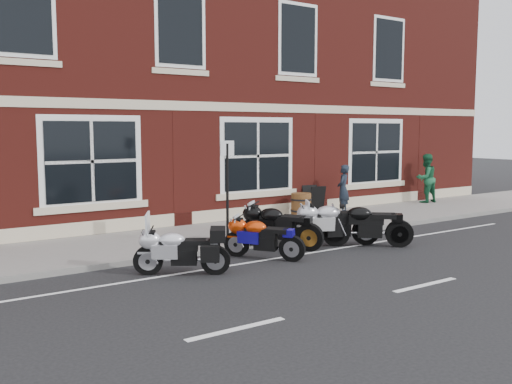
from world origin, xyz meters
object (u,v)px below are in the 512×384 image
Objects in this scene: moto_touring_silver at (179,249)px; parking_sign at (227,185)px; moto_sport_red at (263,237)px; moto_sport_silver at (333,222)px; pedestrian_left at (343,189)px; moto_sport_black at (279,225)px; pedestrian_right at (426,178)px; a_board_sign at (314,199)px; barrel_planter at (301,205)px; moto_naked_black at (366,223)px.

parking_sign reaches higher than moto_touring_silver.
moto_sport_red is (2.09, 0.20, -0.02)m from moto_touring_silver.
moto_sport_silver is 4.64m from pedestrian_left.
pedestrian_right is at bearing -12.97° from moto_sport_black.
a_board_sign is at bearing -26.34° from moto_touring_silver.
moto_sport_red is at bearing 24.48° from pedestrian_right.
moto_sport_silver is (2.16, 0.15, 0.09)m from moto_sport_red.
pedestrian_left is 1.73× the size of a_board_sign.
parking_sign reaches higher than a_board_sign.
pedestrian_left is at bearing -6.46° from barrel_planter.
pedestrian_right is (9.72, 3.60, 0.52)m from moto_sport_red.
a_board_sign is 0.37× the size of parking_sign.
moto_sport_silver is at bearing 10.76° from pedestrian_left.
moto_touring_silver is 0.93× the size of moto_naked_black.
moto_sport_silver is 4.46m from a_board_sign.
moto_sport_black is (3.03, 0.88, 0.05)m from moto_touring_silver.
pedestrian_right reaches higher than moto_naked_black.
moto_sport_red is at bearing -137.76° from barrel_planter.
moto_naked_black is 0.99× the size of pedestrian_right.
moto_sport_red is 1.16m from moto_sport_black.
moto_touring_silver is 2.60m from parking_sign.
a_board_sign is (-0.81, 0.46, -0.32)m from pedestrian_left.
pedestrian_left reaches higher than moto_touring_silver.
moto_sport_black is 0.91× the size of moto_sport_silver.
pedestrian_right is at bearing 7.50° from a_board_sign.
moto_sport_black is 9.27m from pedestrian_right.
moto_sport_silver is 2.90× the size of barrel_planter.
moto_sport_silver is at bearing -113.88° from a_board_sign.
moto_sport_silver is 1.17× the size of pedestrian_right.
a_board_sign reaches higher than moto_naked_black.
moto_touring_silver is 12.42m from pedestrian_right.
pedestrian_right is (6.97, 3.93, 0.45)m from moto_naked_black.
moto_sport_silver is at bearing -29.49° from moto_sport_red.
moto_sport_black is 2.63× the size of barrel_planter.
barrel_planter is at bearing -148.62° from a_board_sign.
parking_sign is (-4.81, -2.65, 0.94)m from a_board_sign.
pedestrian_left is (2.73, 3.71, 0.33)m from moto_naked_black.
a_board_sign is 0.80m from barrel_planter.
pedestrian_left is 6.07m from parking_sign.
moto_touring_silver is at bearing 118.54° from moto_sport_silver.
moto_touring_silver is 8.39m from pedestrian_left.
moto_sport_silver is (4.25, 0.35, 0.07)m from moto_touring_silver.
moto_sport_silver is 0.76m from moto_naked_black.
barrel_planter is (2.98, 2.87, -0.07)m from moto_sport_black.
barrel_planter is at bearing 36.32° from parking_sign.
moto_naked_black is 1.13× the size of pedestrian_left.
moto_sport_silver is at bearing 28.67° from pedestrian_right.
pedestrian_left is 2.15× the size of barrel_planter.
parking_sign is (-0.15, 1.20, 1.03)m from moto_sport_red.
barrel_planter is at bearing 8.68° from moto_sport_red.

